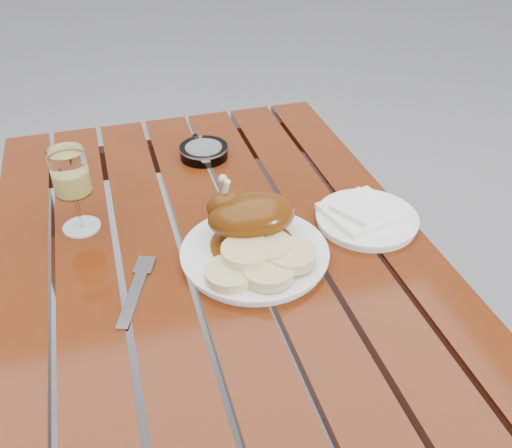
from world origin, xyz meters
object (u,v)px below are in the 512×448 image
(table, at_px, (223,386))
(side_plate, at_px, (367,219))
(wine_glass, at_px, (74,191))
(dinner_plate, at_px, (255,254))
(ashtray, at_px, (204,152))

(table, relative_size, side_plate, 5.95)
(table, distance_m, wine_glass, 0.54)
(wine_glass, bearing_deg, side_plate, -14.55)
(table, height_order, wine_glass, wine_glass)
(dinner_plate, relative_size, ashtray, 2.39)
(dinner_plate, distance_m, side_plate, 0.25)
(ashtray, bearing_deg, dinner_plate, -88.60)
(dinner_plate, relative_size, wine_glass, 1.59)
(wine_glass, relative_size, side_plate, 0.84)
(wine_glass, bearing_deg, ashtray, 36.10)
(ashtray, bearing_deg, table, -98.73)
(dinner_plate, bearing_deg, side_plate, 10.12)
(table, relative_size, ashtray, 10.60)
(dinner_plate, height_order, side_plate, dinner_plate)
(dinner_plate, bearing_deg, ashtray, 91.40)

